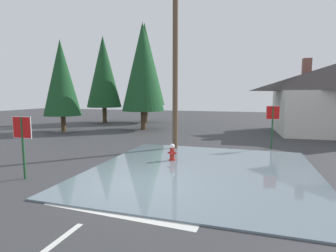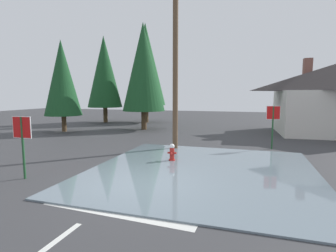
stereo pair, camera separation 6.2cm
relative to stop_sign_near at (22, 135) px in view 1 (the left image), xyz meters
name	(u,v)px [view 1 (the left image)]	position (x,y,z in m)	size (l,w,h in m)	color
ground_plane	(139,186)	(4.07, 0.57, -1.61)	(80.00, 80.00, 0.10)	#38383A
flood_puddle	(203,170)	(5.76, 2.80, -1.54)	(8.40, 8.67, 0.05)	slate
lane_stop_bar	(115,214)	(4.32, -1.58, -1.56)	(4.19, 0.30, 0.01)	silver
stop_sign_near	(22,135)	(0.00, 0.00, 0.00)	(0.76, 0.08, 2.19)	#1E4C28
fire_hydrant	(172,153)	(4.24, 3.84, -1.18)	(0.40, 0.34, 0.79)	#AD231E
utility_pole	(175,53)	(3.64, 6.50, 3.52)	(1.60, 0.28, 9.81)	brown
stop_sign_far	(273,118)	(8.64, 7.98, 0.10)	(0.71, 0.19, 2.33)	#1E4C28
pine_tree_tall_left	(103,72)	(-7.32, 17.91, 3.75)	(3.61, 3.61, 9.04)	#4C3823
pine_tree_mid_left	(143,67)	(-1.09, 13.57, 3.62)	(3.53, 3.53, 8.81)	#4C3823
pine_tree_short_left	(61,78)	(-6.73, 10.53, 2.67)	(2.88, 2.88, 7.19)	#4C3823
pine_tree_far_center	(145,65)	(-3.11, 19.05, 4.50)	(4.12, 4.12, 10.31)	#4C3823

